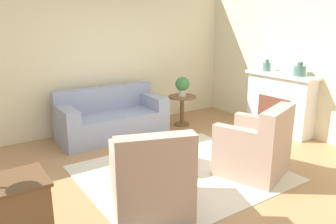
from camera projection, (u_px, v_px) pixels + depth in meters
name	position (u px, v px, depth m)	size (l,w,h in m)	color
ground_plane	(181.00, 173.00, 4.61)	(16.00, 16.00, 0.00)	#AD7F51
wall_back	(102.00, 57.00, 6.32)	(9.10, 0.12, 2.80)	beige
wall_right	(314.00, 60.00, 5.81)	(0.12, 9.69, 2.80)	beige
rug	(181.00, 173.00, 4.61)	(2.64, 2.30, 0.01)	beige
couch	(112.00, 119.00, 6.05)	(1.94, 0.87, 0.89)	#8E99B2
armchair_left	(151.00, 181.00, 3.58)	(1.05, 1.05, 0.98)	tan
armchair_right	(256.00, 149.00, 4.49)	(1.05, 1.05, 0.98)	tan
ottoman_table	(166.00, 151.00, 4.72)	(0.71, 0.71, 0.39)	#8E99B2
side_table	(182.00, 105.00, 6.66)	(0.57, 0.57, 0.61)	brown
fireplace	(280.00, 102.00, 6.25)	(0.44, 1.41, 1.13)	white
vase_mantel_near	(267.00, 66.00, 6.36)	(0.15, 0.15, 0.23)	#477066
vase_mantel_far	(299.00, 70.00, 5.78)	(0.22, 0.22, 0.25)	#477066
potted_plant_on_side_table	(182.00, 85.00, 6.55)	(0.28, 0.28, 0.39)	beige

